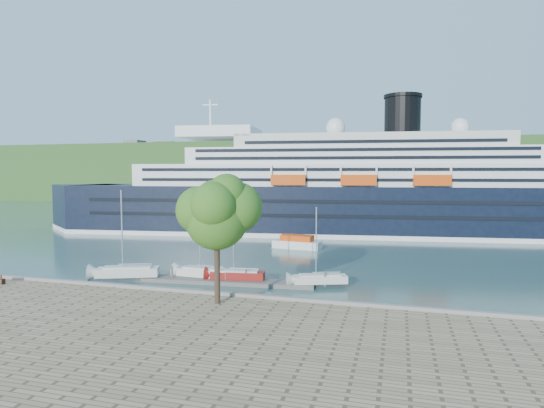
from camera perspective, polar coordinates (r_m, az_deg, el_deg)
The scene contains 11 objects.
ground at distance 46.16m, azimuth -13.98°, elevation -11.56°, with size 400.00×400.00×0.00m, color #294946.
far_hillside at distance 184.88m, azimuth 8.87°, elevation 3.86°, with size 400.00×50.00×24.00m, color #2C4F1F.
quay_coping at distance 45.70m, azimuth -14.13°, elevation -10.23°, with size 220.00×0.50×0.30m, color slate.
cruise_ship at distance 91.76m, azimuth 7.95°, elevation 4.82°, with size 121.73×17.73×27.34m, color black, non-canonical shape.
promenade_tree at distance 39.14m, azimuth -6.94°, elevation -3.75°, with size 7.28×7.28×12.05m, color #285C18, non-canonical shape.
floating_pontoon at distance 51.16m, azimuth -5.67°, elevation -9.67°, with size 19.43×2.37×0.43m, color slate, non-canonical shape.
sailboat_white_near at distance 53.88m, azimuth -17.74°, elevation -4.06°, with size 7.60×2.11×9.82m, color silver, non-canonical shape.
sailboat_red at distance 50.56m, azimuth -4.35°, elevation -5.17°, with size 6.57×1.82×8.49m, color maroon, non-canonical shape.
sailboat_white_far at distance 48.95m, azimuth 6.07°, elevation -5.64°, with size 6.35×1.77×8.21m, color silver, non-canonical shape.
tender_launch at distance 73.76m, azimuth 3.16°, elevation -4.74°, with size 7.83×2.68×2.16m, color #DA450C, non-canonical shape.
sailboat_extra at distance 52.12m, azimuth -8.57°, elevation -4.72°, with size 6.86×1.90×8.86m, color silver, non-canonical shape.
Camera 1 is at (22.22, -38.54, 12.29)m, focal length 30.00 mm.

